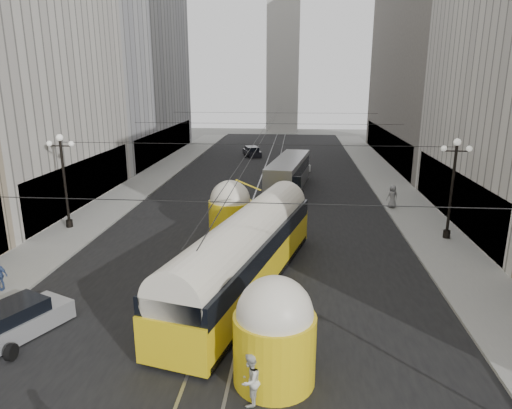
% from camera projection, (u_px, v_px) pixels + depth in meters
% --- Properties ---
extents(road, '(20.00, 85.00, 0.02)m').
position_uv_depth(road, '(266.00, 185.00, 44.33)').
color(road, black).
rests_on(road, ground).
extents(sidewalk_left, '(4.00, 72.00, 0.15)m').
position_uv_depth(sidewalk_left, '(156.00, 175.00, 48.69)').
color(sidewalk_left, gray).
rests_on(sidewalk_left, ground).
extents(sidewalk_right, '(4.00, 72.00, 0.15)m').
position_uv_depth(sidewalk_right, '(385.00, 179.00, 46.65)').
color(sidewalk_right, gray).
rests_on(sidewalk_right, ground).
extents(rail_left, '(0.12, 85.00, 0.04)m').
position_uv_depth(rail_left, '(258.00, 185.00, 44.40)').
color(rail_left, gray).
rests_on(rail_left, ground).
extents(rail_right, '(0.12, 85.00, 0.04)m').
position_uv_depth(rail_right, '(274.00, 186.00, 44.27)').
color(rail_right, gray).
rests_on(rail_right, ground).
extents(building_left_far, '(12.60, 28.60, 28.60)m').
position_uv_depth(building_left_far, '(116.00, 43.00, 57.11)').
color(building_left_far, '#999999').
rests_on(building_left_far, ground).
extents(building_right_far, '(12.60, 32.60, 32.60)m').
position_uv_depth(building_right_far, '(446.00, 23.00, 53.18)').
color(building_right_far, '#514C47').
rests_on(building_right_far, ground).
extents(distant_tower, '(6.00, 6.00, 31.36)m').
position_uv_depth(distant_tower, '(283.00, 52.00, 85.96)').
color(distant_tower, '#B2AFA8').
rests_on(distant_tower, ground).
extents(lamppost_left_mid, '(1.86, 0.44, 6.37)m').
position_uv_depth(lamppost_left_mid, '(64.00, 176.00, 30.49)').
color(lamppost_left_mid, black).
rests_on(lamppost_left_mid, sidewalk_left).
extents(lamppost_right_mid, '(1.86, 0.44, 6.37)m').
position_uv_depth(lamppost_right_mid, '(453.00, 183.00, 28.34)').
color(lamppost_right_mid, black).
rests_on(lamppost_right_mid, sidewalk_right).
extents(catenary, '(25.00, 72.00, 0.23)m').
position_uv_depth(catenary, '(267.00, 125.00, 41.79)').
color(catenary, black).
rests_on(catenary, ground).
extents(streetcar, '(6.34, 17.17, 3.86)m').
position_uv_depth(streetcar, '(245.00, 251.00, 22.23)').
color(streetcar, yellow).
rests_on(streetcar, ground).
extents(city_bus, '(4.04, 11.84, 2.94)m').
position_uv_depth(city_bus, '(289.00, 173.00, 42.12)').
color(city_bus, gray).
rests_on(city_bus, ground).
extents(sedan_silver, '(3.51, 4.80, 1.40)m').
position_uv_depth(sedan_silver, '(13.00, 322.00, 18.16)').
color(sedan_silver, '#949599').
rests_on(sedan_silver, ground).
extents(sedan_white_far, '(2.65, 4.52, 1.34)m').
position_uv_depth(sedan_white_far, '(299.00, 164.00, 52.12)').
color(sedan_white_far, silver).
rests_on(sedan_white_far, ground).
extents(sedan_dark_far, '(2.92, 4.41, 1.29)m').
position_uv_depth(sedan_dark_far, '(252.00, 152.00, 60.99)').
color(sedan_dark_far, black).
rests_on(sedan_dark_far, ground).
extents(pedestrian_crossing_b, '(0.98, 1.07, 1.79)m').
position_uv_depth(pedestrian_crossing_b, '(250.00, 379.00, 14.31)').
color(pedestrian_crossing_b, beige).
rests_on(pedestrian_crossing_b, ground).
extents(pedestrian_sidewalk_right, '(1.01, 0.78, 1.82)m').
position_uv_depth(pedestrian_sidewalk_right, '(392.00, 196.00, 35.92)').
color(pedestrian_sidewalk_right, slate).
rests_on(pedestrian_sidewalk_right, sidewalk_right).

